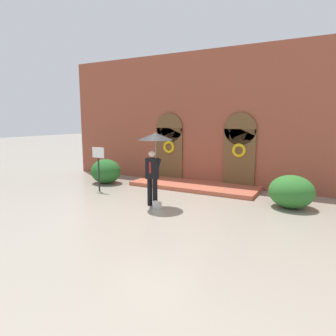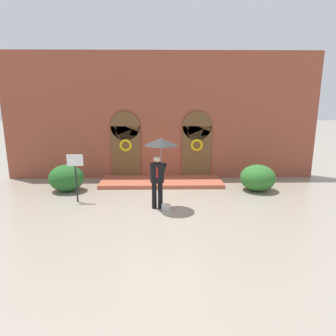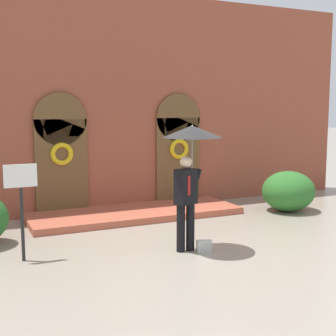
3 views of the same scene
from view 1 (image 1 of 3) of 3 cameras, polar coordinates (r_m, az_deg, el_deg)
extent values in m
plane|color=gray|center=(9.74, -2.44, -7.31)|extent=(80.00, 80.00, 0.00)
cube|color=brown|center=(13.11, 7.15, 9.27)|extent=(14.00, 0.50, 5.60)
cube|color=brown|center=(13.62, 0.29, 2.59)|extent=(1.30, 0.08, 2.40)
cylinder|color=brown|center=(13.53, 0.29, 7.64)|extent=(1.30, 0.08, 1.30)
cube|color=brown|center=(12.42, 13.38, 1.70)|extent=(1.30, 0.08, 2.40)
cylinder|color=brown|center=(12.33, 13.59, 7.24)|extent=(1.30, 0.08, 1.30)
torus|color=gold|center=(13.52, 0.15, 4.03)|extent=(0.56, 0.12, 0.56)
torus|color=gold|center=(12.32, 13.35, 3.28)|extent=(0.56, 0.12, 0.56)
cube|color=#AA523A|center=(12.34, 4.92, -3.41)|extent=(5.20, 1.80, 0.16)
cylinder|color=black|center=(9.77, -3.49, -4.54)|extent=(0.16, 0.16, 0.90)
cylinder|color=black|center=(9.67, -2.49, -4.68)|extent=(0.16, 0.16, 0.90)
cube|color=black|center=(9.56, -3.03, -0.06)|extent=(0.45, 0.35, 0.66)
cube|color=#A51919|center=(9.45, -3.45, 0.07)|extent=(0.06, 0.03, 0.36)
sphere|color=beige|center=(9.50, -3.05, 2.68)|extent=(0.22, 0.22, 0.22)
cylinder|color=black|center=(9.43, -1.90, 0.43)|extent=(0.22, 0.09, 0.46)
cylinder|color=gray|center=(9.43, -2.37, 2.40)|extent=(0.02, 0.02, 0.98)
cone|color=black|center=(9.38, -2.39, 6.04)|extent=(1.10, 1.10, 0.22)
cone|color=white|center=(9.38, -2.40, 6.13)|extent=(0.61, 0.61, 0.20)
cube|color=#B7B7B2|center=(9.49, -2.10, -7.06)|extent=(0.30, 0.19, 0.22)
cylinder|color=black|center=(11.90, -13.02, -1.29)|extent=(0.06, 0.06, 1.30)
cube|color=white|center=(11.77, -13.17, 2.88)|extent=(0.56, 0.03, 0.40)
ellipsoid|color=#235B23|center=(13.39, -11.76, -0.62)|extent=(1.36, 1.21, 1.06)
ellipsoid|color=#2D6B28|center=(10.23, 22.44, -4.18)|extent=(1.39, 1.30, 1.04)
camera|label=2|loc=(5.10, -80.21, 11.45)|focal=32.00mm
camera|label=3|loc=(8.87, -58.95, 4.42)|focal=50.00mm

